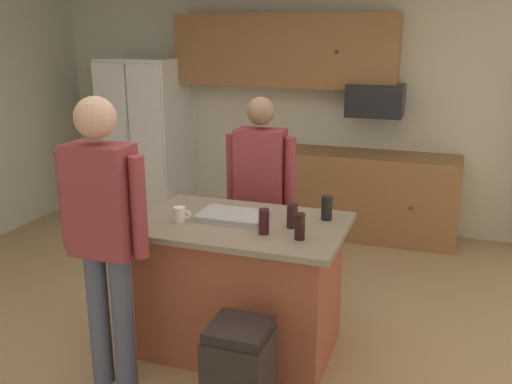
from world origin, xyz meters
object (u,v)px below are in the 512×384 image
glass_dark_ale (327,208)px  kitchen_island (242,286)px  refrigerator (146,139)px  glass_stout_tall (300,226)px  person_guest_right (104,226)px  trash_bin (239,375)px  person_host_foreground (260,186)px  tumbler_amber (292,216)px  glass_pilsner (264,222)px  microwave_over_range (375,100)px  serving_tray (233,216)px  mug_ceramic_white (180,214)px

glass_dark_ale → kitchen_island: bearing=-155.7°
refrigerator → glass_stout_tall: 3.65m
person_guest_right → trash_bin: (0.87, -0.08, -0.75)m
person_host_foreground → tumbler_amber: person_host_foreground is taller
glass_pilsner → glass_stout_tall: glass_stout_tall is taller
kitchen_island → person_guest_right: bearing=-133.1°
microwave_over_range → glass_stout_tall: 2.77m
refrigerator → glass_pilsner: 3.48m
glass_dark_ale → serving_tray: (-0.59, -0.20, -0.06)m
refrigerator → mug_ceramic_white: 3.09m
serving_tray → person_host_foreground: bearing=94.6°
tumbler_amber → trash_bin: 1.02m
kitchen_island → person_guest_right: (-0.61, -0.65, 0.58)m
kitchen_island → tumbler_amber: tumbler_amber is taller
person_guest_right → glass_dark_ale: (1.12, 0.88, -0.04)m
person_host_foreground → glass_pilsner: person_host_foreground is taller
kitchen_island → person_host_foreground: (-0.13, 0.79, 0.48)m
kitchen_island → glass_stout_tall: glass_stout_tall is taller
kitchen_island → glass_dark_ale: 0.78m
person_host_foreground → serving_tray: bearing=-5.0°
glass_dark_ale → tumbler_amber: (-0.17, -0.23, -0.00)m
refrigerator → glass_dark_ale: (2.62, -2.21, 0.09)m
mug_ceramic_white → tumbler_amber: 0.74m
serving_tray → mug_ceramic_white: bearing=-152.6°
person_guest_right → serving_tray: person_guest_right is taller
glass_stout_tall → serving_tray: size_ratio=0.37×
refrigerator → trash_bin: refrigerator is taller
tumbler_amber → trash_bin: size_ratio=0.26×
refrigerator → glass_dark_ale: 3.43m
glass_pilsner → tumbler_amber: same height
glass_stout_tall → tumbler_amber: 0.21m
mug_ceramic_white → refrigerator: bearing=123.8°
microwave_over_range → person_guest_right: bearing=-109.0°
kitchen_island → glass_dark_ale: glass_dark_ale is taller
microwave_over_range → glass_dark_ale: microwave_over_range is taller
person_guest_right → glass_dark_ale: 1.43m
glass_dark_ale → trash_bin: bearing=-105.0°
person_host_foreground → mug_ceramic_white: bearing=-24.7°
mug_ceramic_white → tumbler_amber: tumbler_amber is taller
glass_stout_tall → trash_bin: glass_stout_tall is taller
trash_bin → kitchen_island: bearing=109.6°
kitchen_island → refrigerator: bearing=130.7°
person_guest_right → glass_pilsner: (0.82, 0.49, -0.04)m
glass_stout_tall → person_guest_right: bearing=-155.9°
person_host_foreground → trash_bin: size_ratio=2.71×
refrigerator → person_guest_right: bearing=-64.2°
refrigerator → microwave_over_range: size_ratio=3.28×
kitchen_island → person_guest_right: 1.06m
serving_tray → trash_bin: 1.06m
refrigerator → person_guest_right: 3.43m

